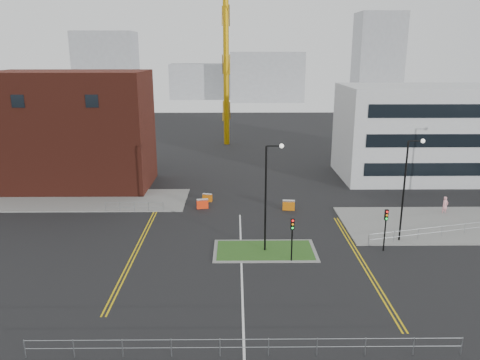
{
  "coord_description": "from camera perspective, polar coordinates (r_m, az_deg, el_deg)",
  "views": [
    {
      "loc": [
        -0.46,
        -28.25,
        16.23
      ],
      "look_at": [
        -0.04,
        12.4,
        5.0
      ],
      "focal_mm": 35.0,
      "sensor_mm": 36.0,
      "label": 1
    }
  ],
  "objects": [
    {
      "name": "railing_right",
      "position": [
        47.52,
        25.73,
        -5.13
      ],
      "size": [
        19.05,
        5.05,
        1.1
      ],
      "color": "gray",
      "rests_on": "ground"
    },
    {
      "name": "skyline_a",
      "position": [
        153.52,
        -15.93,
        12.92
      ],
      "size": [
        18.0,
        12.0,
        22.0
      ],
      "primitive_type": "cube",
      "color": "gray",
      "rests_on": "ground"
    },
    {
      "name": "barrier_right",
      "position": [
        49.66,
        5.95,
        -3.01
      ],
      "size": [
        1.3,
        0.55,
        1.07
      ],
      "color": "#CE670B",
      "rests_on": "ground"
    },
    {
      "name": "grass_island",
      "position": [
        39.77,
        3.04,
        -8.57
      ],
      "size": [
        8.0,
        4.0,
        0.12
      ],
      "primitive_type": "cube",
      "color": "#1D4A18",
      "rests_on": "ground"
    },
    {
      "name": "traffic_light_island",
      "position": [
        37.13,
        6.39,
        -6.25
      ],
      "size": [
        0.28,
        0.33,
        3.65
      ],
      "color": "black",
      "rests_on": "ground"
    },
    {
      "name": "pedestrian",
      "position": [
        52.39,
        23.72,
        -2.87
      ],
      "size": [
        0.8,
        0.66,
        1.89
      ],
      "primitive_type": "imported",
      "rotation": [
        0.0,
        0.0,
        0.34
      ],
      "color": "pink",
      "rests_on": "ground"
    },
    {
      "name": "streetlamp_island",
      "position": [
        37.93,
        3.49,
        -1.16
      ],
      "size": [
        1.46,
        0.36,
        9.18
      ],
      "color": "black",
      "rests_on": "ground"
    },
    {
      "name": "yellow_right_b",
      "position": [
        39.27,
        14.82,
        -9.51
      ],
      "size": [
        0.12,
        20.0,
        0.01
      ],
      "primitive_type": "cube",
      "color": "gold",
      "rests_on": "ground"
    },
    {
      "name": "barrier_mid",
      "position": [
        52.33,
        -4.0,
        -2.11
      ],
      "size": [
        1.1,
        0.6,
        0.88
      ],
      "color": "#D9640C",
      "rests_on": "ground"
    },
    {
      "name": "island_kerb",
      "position": [
        39.78,
        3.04,
        -8.6
      ],
      "size": [
        8.6,
        4.6,
        0.08
      ],
      "primitive_type": "cube",
      "color": "slate",
      "rests_on": "ground"
    },
    {
      "name": "yellow_left_b",
      "position": [
        42.36,
        -11.86,
        -7.43
      ],
      "size": [
        0.12,
        24.0,
        0.01
      ],
      "primitive_type": "cube",
      "color": "gold",
      "rests_on": "ground"
    },
    {
      "name": "railing_left",
      "position": [
        49.9,
        -12.77,
        -3.03
      ],
      "size": [
        6.05,
        0.05,
        1.1
      ],
      "color": "gray",
      "rests_on": "ground"
    },
    {
      "name": "office_block",
      "position": [
        66.58,
        22.95,
        5.39
      ],
      "size": [
        25.0,
        12.2,
        12.0
      ],
      "color": "silver",
      "rests_on": "ground"
    },
    {
      "name": "yellow_right_a",
      "position": [
        39.19,
        14.39,
        -9.53
      ],
      "size": [
        0.12,
        20.0,
        0.01
      ],
      "primitive_type": "cube",
      "color": "gold",
      "rests_on": "ground"
    },
    {
      "name": "skyline_d",
      "position": [
        168.73,
        -3.22,
        11.94
      ],
      "size": [
        30.0,
        12.0,
        12.0
      ],
      "primitive_type": "cube",
      "color": "gray",
      "rests_on": "ground"
    },
    {
      "name": "pavement_left",
      "position": [
        56.29,
        -20.89,
        -2.3
      ],
      "size": [
        28.0,
        8.0,
        0.12
      ],
      "primitive_type": "cube",
      "color": "slate",
      "rests_on": "ground"
    },
    {
      "name": "pavement_right",
      "position": [
        50.51,
        25.95,
        -4.85
      ],
      "size": [
        24.0,
        10.0,
        0.12
      ],
      "primitive_type": "cube",
      "color": "slate",
      "rests_on": "ground"
    },
    {
      "name": "traffic_light_right",
      "position": [
        40.68,
        17.35,
        -4.92
      ],
      "size": [
        0.28,
        0.33,
        3.65
      ],
      "color": "black",
      "rests_on": "ground"
    },
    {
      "name": "barrier_left",
      "position": [
        50.05,
        -4.61,
        -2.86
      ],
      "size": [
        1.27,
        0.61,
        1.02
      ],
      "color": "#FF350E",
      "rests_on": "ground"
    },
    {
      "name": "centre_line",
      "position": [
        34.33,
        0.26,
        -12.76
      ],
      "size": [
        0.15,
        30.0,
        0.01
      ],
      "primitive_type": "cube",
      "color": "silver",
      "rests_on": "ground"
    },
    {
      "name": "skyline_c",
      "position": [
        159.87,
        16.43,
        14.04
      ],
      "size": [
        14.0,
        12.0,
        28.0
      ],
      "primitive_type": "cube",
      "color": "gray",
      "rests_on": "ground"
    },
    {
      "name": "skyline_b",
      "position": [
        158.81,
        3.26,
        12.45
      ],
      "size": [
        24.0,
        12.0,
        16.0
      ],
      "primitive_type": "cube",
      "color": "gray",
      "rests_on": "ground"
    },
    {
      "name": "ground",
      "position": [
        32.58,
        0.31,
        -14.43
      ],
      "size": [
        200.0,
        200.0,
        0.0
      ],
      "primitive_type": "plane",
      "color": "black",
      "rests_on": "ground"
    },
    {
      "name": "brick_building",
      "position": [
        61.31,
        -22.24,
        5.5
      ],
      "size": [
        24.2,
        10.07,
        14.24
      ],
      "color": "#4E1C13",
      "rests_on": "ground"
    },
    {
      "name": "streetlamp_right_near",
      "position": [
        42.38,
        19.7,
        -0.27
      ],
      "size": [
        1.46,
        0.36,
        9.18
      ],
      "color": "black",
      "rests_on": "ground"
    },
    {
      "name": "railing_front",
      "position": [
        27.09,
        0.52,
        -19.32
      ],
      "size": [
        24.05,
        0.05,
        1.1
      ],
      "color": "gray",
      "rests_on": "ground"
    },
    {
      "name": "yellow_left_a",
      "position": [
        42.42,
        -12.26,
        -7.42
      ],
      "size": [
        0.12,
        24.0,
        0.01
      ],
      "primitive_type": "cube",
      "color": "gold",
      "rests_on": "ground"
    }
  ]
}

